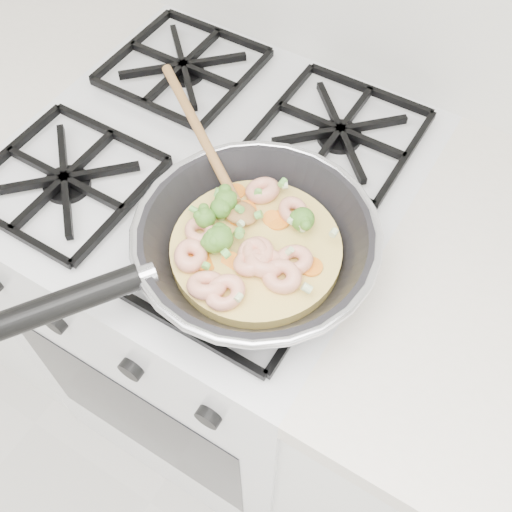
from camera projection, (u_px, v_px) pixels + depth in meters
The scene contains 2 objects.
stove at pixel (221, 303), 1.27m from camera, with size 0.60×0.60×0.92m.
skillet at pixel (251, 244), 0.75m from camera, with size 0.42×0.46×0.09m.
Camera 1 is at (0.39, 1.20, 1.57)m, focal length 41.39 mm.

